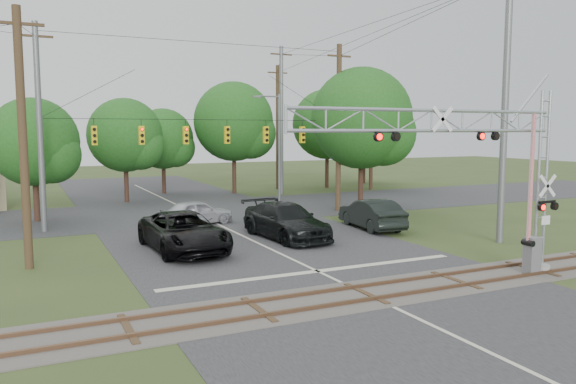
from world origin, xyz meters
name	(u,v)px	position (x,y,z in m)	size (l,w,h in m)	color
ground	(401,312)	(0.00, 0.00, 0.00)	(160.00, 160.00, 0.00)	#31421E
road_main	(272,250)	(0.00, 10.00, 0.01)	(14.00, 90.00, 0.02)	#252527
road_cross	(191,212)	(0.00, 24.00, 0.01)	(90.00, 12.00, 0.02)	#252527
railroad_track	(366,294)	(0.00, 2.00, 0.03)	(90.00, 3.20, 0.17)	#4D4943
crossing_gantry	(479,162)	(4.57, 1.64, 4.49)	(11.69, 0.92, 7.17)	gray
traffic_signal_span	(221,130)	(0.91, 20.00, 5.68)	(19.34, 0.36, 11.50)	slate
pickup_black	(184,232)	(-3.78, 11.65, 0.91)	(3.02, 6.55, 1.82)	black
car_dark	(286,221)	(1.87, 12.42, 0.92)	(2.58, 6.34, 1.84)	black
sedan_silver	(197,212)	(-1.17, 18.51, 0.76)	(1.78, 4.44, 1.51)	#A8A9AF
suv_dark	(371,214)	(7.53, 12.89, 0.86)	(1.82, 5.23, 1.72)	black
streetlight	(277,142)	(7.51, 25.92, 4.70)	(2.24, 0.23, 8.41)	slate
utility_poles	(231,120)	(2.49, 22.44, 6.33)	(26.15, 28.76, 13.72)	#42321E
treeline	(171,127)	(0.51, 31.26, 5.89)	(53.45, 23.67, 10.05)	#39231A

